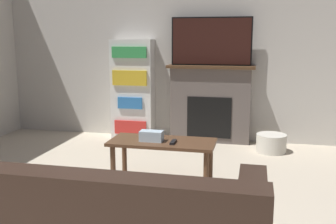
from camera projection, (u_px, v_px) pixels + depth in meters
The scene contains 8 objects.
wall_back at pixel (186, 45), 5.58m from camera, with size 6.42×0.06×2.70m.
fireplace at pixel (210, 104), 5.51m from camera, with size 1.21×0.28×1.08m.
tv at pixel (211, 41), 5.33m from camera, with size 1.10×0.03×0.65m.
coffee_table at pixel (162, 148), 3.80m from camera, with size 1.02×0.46×0.47m.
tissue_box at pixel (151, 136), 3.77m from camera, with size 0.22×0.12×0.10m.
remote_control at pixel (173, 142), 3.70m from camera, with size 0.04×0.15×0.02m.
bookshelf at pixel (133, 89), 5.70m from camera, with size 0.61×0.29×1.43m.
storage_basket at pixel (271, 143), 5.05m from camera, with size 0.38×0.38×0.23m.
Camera 1 is at (0.99, -1.15, 1.45)m, focal length 42.00 mm.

